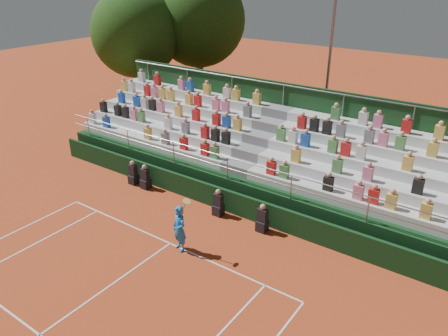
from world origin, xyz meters
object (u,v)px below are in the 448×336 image
Objects in this scene: tree_east at (199,20)px; floodlight_mast at (330,59)px; tree_west at (136,33)px; tennis_player at (179,229)px.

tree_east reaches higher than floodlight_mast.
tree_east is (2.28, 3.80, 0.63)m from tree_west.
tree_west is (-12.88, 10.93, 4.56)m from tennis_player.
tennis_player is 0.24× the size of tree_east.
tree_west is at bearing 139.69° from tennis_player.
floodlight_mast is at bearing 89.98° from tennis_player.
tennis_player is 0.27× the size of tree_west.
tree_east is 10.90m from floodlight_mast.
tree_east is (-10.60, 14.73, 5.19)m from tennis_player.
tennis_player is 18.88m from tree_east.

